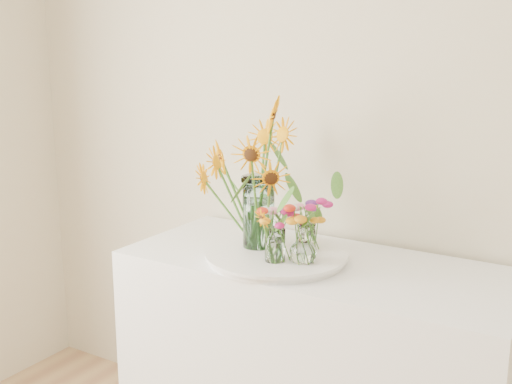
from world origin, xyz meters
TOP-DOWN VIEW (x-y plane):
  - counter at (-0.32, 1.93)m, footprint 1.40×0.60m
  - tray at (-0.45, 1.86)m, footprint 0.48×0.48m
  - mason_jar at (-0.54, 1.89)m, footprint 0.13×0.13m
  - sunflower_bouquet at (-0.54, 1.89)m, footprint 0.90×0.90m
  - small_vase_a at (-0.41, 1.78)m, footprint 0.08×0.08m
  - wildflower_posy_a at (-0.41, 1.78)m, footprint 0.20×0.20m
  - small_vase_b at (-0.32, 1.82)m, footprint 0.12×0.12m
  - wildflower_posy_b at (-0.32, 1.82)m, footprint 0.20×0.20m
  - small_vase_c at (-0.37, 1.95)m, footprint 0.06×0.06m
  - wildflower_posy_c at (-0.37, 1.95)m, footprint 0.19×0.19m

SIDE VIEW (x-z plane):
  - counter at x=-0.32m, z-range 0.00..0.90m
  - tray at x=-0.45m, z-range 0.90..0.92m
  - small_vase_c at x=-0.37m, z-range 0.93..1.03m
  - small_vase_a at x=-0.41m, z-range 0.93..1.04m
  - small_vase_b at x=-0.32m, z-range 0.93..1.06m
  - wildflower_posy_c at x=-0.37m, z-range 0.93..1.12m
  - wildflower_posy_a at x=-0.41m, z-range 0.93..1.13m
  - wildflower_posy_b at x=-0.32m, z-range 0.93..1.15m
  - mason_jar at x=-0.54m, z-range 0.93..1.19m
  - sunflower_bouquet at x=-0.54m, z-range 0.93..1.47m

